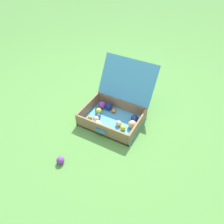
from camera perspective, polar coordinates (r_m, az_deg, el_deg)
ground_plane at (r=2.32m, az=-0.08°, el=-2.80°), size 16.00×16.00×0.00m
open_suitcase at (r=2.31m, az=0.97°, el=0.85°), size 0.59×0.69×0.53m
stray_ball_on_grass at (r=2.02m, az=-13.06°, el=-11.95°), size 0.07×0.07×0.07m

